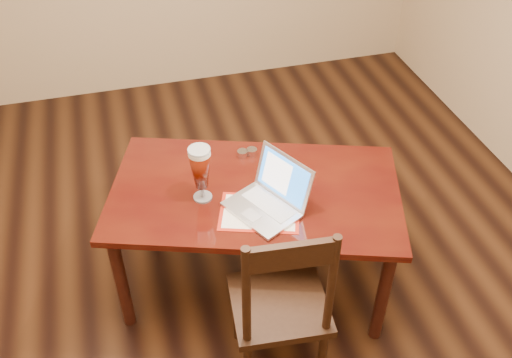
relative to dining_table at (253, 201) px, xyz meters
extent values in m
plane|color=black|center=(-0.09, 0.00, -0.66)|extent=(5.00, 5.00, 0.00)
cube|color=#441309|center=(0.01, 0.00, 0.05)|extent=(1.75, 1.33, 0.04)
cylinder|color=black|center=(-0.76, -0.11, -0.31)|extent=(0.07, 0.07, 0.69)
cylinder|color=black|center=(0.55, -0.56, -0.31)|extent=(0.07, 0.07, 0.69)
cylinder|color=black|center=(-0.53, 0.57, -0.31)|extent=(0.07, 0.07, 0.69)
cylinder|color=black|center=(0.79, 0.12, -0.31)|extent=(0.07, 0.07, 0.69)
cube|color=#B32110|center=(-0.01, -0.17, 0.07)|extent=(0.48, 0.41, 0.00)
cube|color=white|center=(-0.01, -0.17, 0.07)|extent=(0.43, 0.36, 0.00)
cube|color=silver|center=(0.00, -0.17, 0.08)|extent=(0.39, 0.44, 0.02)
cube|color=silver|center=(0.04, -0.14, 0.09)|extent=(0.24, 0.31, 0.00)
cube|color=silver|center=(-0.06, -0.20, 0.09)|extent=(0.10, 0.11, 0.00)
cube|color=silver|center=(0.14, -0.09, 0.21)|extent=(0.23, 0.35, 0.24)
cube|color=blue|center=(0.13, -0.10, 0.21)|extent=(0.20, 0.31, 0.20)
cube|color=white|center=(0.11, -0.06, 0.21)|extent=(0.12, 0.18, 0.17)
cylinder|color=silver|center=(-0.27, 0.02, 0.08)|extent=(0.10, 0.10, 0.01)
cylinder|color=silver|center=(-0.27, 0.02, 0.12)|extent=(0.02, 0.02, 0.07)
cylinder|color=white|center=(-0.27, 0.02, 0.37)|extent=(0.11, 0.11, 0.02)
cylinder|color=silver|center=(-0.27, 0.02, 0.39)|extent=(0.11, 0.11, 0.01)
cylinder|color=silver|center=(0.02, 0.31, 0.09)|extent=(0.06, 0.06, 0.04)
cylinder|color=silver|center=(0.08, 0.31, 0.09)|extent=(0.06, 0.06, 0.04)
cube|color=black|center=(-0.02, -0.57, -0.18)|extent=(0.50, 0.48, 0.04)
cylinder|color=black|center=(0.15, -0.76, -0.43)|extent=(0.04, 0.04, 0.45)
cylinder|color=black|center=(-0.19, -0.38, -0.43)|extent=(0.04, 0.04, 0.45)
cylinder|color=black|center=(0.18, -0.41, -0.43)|extent=(0.04, 0.04, 0.45)
cylinder|color=black|center=(-0.22, -0.73, 0.14)|extent=(0.04, 0.04, 0.60)
cylinder|color=black|center=(0.15, -0.76, 0.14)|extent=(0.04, 0.04, 0.60)
cube|color=black|center=(-0.04, -0.74, 0.36)|extent=(0.38, 0.07, 0.13)
camera|label=1|loc=(-0.59, -2.22, 2.08)|focal=40.00mm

